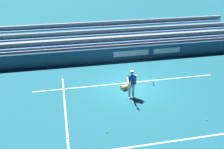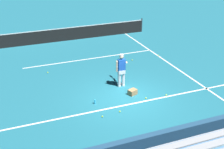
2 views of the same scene
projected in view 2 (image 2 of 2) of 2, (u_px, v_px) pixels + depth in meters
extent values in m
plane|color=#1E6B7F|center=(127.00, 99.00, 14.61)|extent=(160.00, 160.00, 0.00)
cube|color=white|center=(132.00, 104.00, 14.19)|extent=(12.00, 0.10, 0.01)
cube|color=white|center=(161.00, 58.00, 19.38)|extent=(0.10, 12.00, 0.01)
cube|color=white|center=(91.00, 59.00, 19.26)|extent=(8.22, 0.10, 0.01)
cube|color=navy|center=(179.00, 141.00, 10.78)|extent=(21.96, 0.24, 1.10)
cube|color=silver|center=(144.00, 146.00, 10.44)|extent=(2.80, 0.01, 0.44)
cube|color=#4C89CC|center=(198.00, 142.00, 9.67)|extent=(20.44, 0.40, 0.12)
cube|color=#9EA3A8|center=(204.00, 144.00, 9.37)|extent=(20.86, 0.24, 0.45)
cube|color=#4C89CC|center=(217.00, 145.00, 8.81)|extent=(20.44, 0.40, 0.12)
cube|color=#9EA3A8|center=(224.00, 147.00, 8.51)|extent=(20.86, 0.24, 0.45)
cylinder|color=silver|center=(119.00, 79.00, 15.61)|extent=(0.15, 0.15, 0.88)
cylinder|color=silver|center=(123.00, 78.00, 15.68)|extent=(0.15, 0.15, 0.88)
cube|color=white|center=(119.00, 85.00, 15.83)|extent=(0.12, 0.28, 0.09)
cube|color=white|center=(123.00, 84.00, 15.90)|extent=(0.12, 0.28, 0.09)
cube|color=silver|center=(121.00, 72.00, 15.50)|extent=(0.35, 0.23, 0.20)
cube|color=#194CB2|center=(121.00, 65.00, 15.34)|extent=(0.37, 0.22, 0.58)
sphere|color=beige|center=(122.00, 57.00, 15.17)|extent=(0.21, 0.21, 0.21)
cylinder|color=white|center=(122.00, 55.00, 15.14)|extent=(0.20, 0.20, 0.05)
cylinder|color=beige|center=(117.00, 66.00, 15.28)|extent=(0.09, 0.09, 0.56)
cylinder|color=beige|center=(125.00, 62.00, 15.57)|extent=(0.11, 0.59, 0.24)
cylinder|color=black|center=(123.00, 59.00, 15.75)|extent=(0.04, 0.30, 0.03)
torus|color=black|center=(121.00, 57.00, 15.98)|extent=(0.03, 0.31, 0.31)
cylinder|color=#D6D14C|center=(121.00, 57.00, 15.98)|extent=(0.01, 0.27, 0.27)
cube|color=#A87F51|center=(133.00, 92.00, 14.96)|extent=(0.48, 0.42, 0.26)
sphere|color=#CCE533|center=(166.00, 95.00, 14.89)|extent=(0.07, 0.07, 0.07)
sphere|color=#CCE533|center=(120.00, 111.00, 13.52)|extent=(0.07, 0.07, 0.07)
sphere|color=#CCE533|center=(48.00, 73.00, 17.27)|extent=(0.07, 0.07, 0.07)
sphere|color=#CCE533|center=(102.00, 116.00, 13.15)|extent=(0.07, 0.07, 0.07)
sphere|color=#CCE533|center=(132.00, 60.00, 18.97)|extent=(0.07, 0.07, 0.07)
sphere|color=#CCE533|center=(146.00, 98.00, 14.61)|extent=(0.07, 0.07, 0.07)
sphere|color=#CCE533|center=(158.00, 55.00, 19.67)|extent=(0.07, 0.07, 0.07)
cylinder|color=#33B2E5|center=(95.00, 102.00, 14.15)|extent=(0.07, 0.07, 0.22)
cylinder|color=#33383D|center=(142.00, 25.00, 24.27)|extent=(0.09, 0.09, 1.07)
cube|color=black|center=(73.00, 34.00, 22.45)|extent=(11.00, 0.02, 0.91)
cube|color=white|center=(73.00, 27.00, 22.25)|extent=(11.00, 0.04, 0.05)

